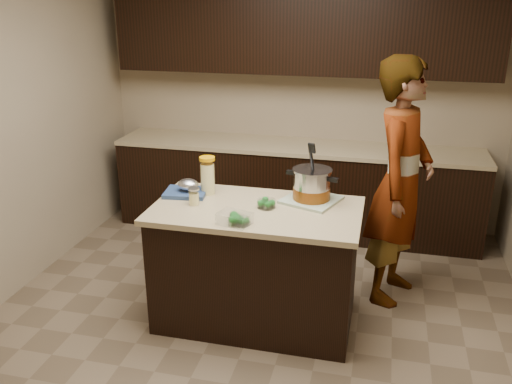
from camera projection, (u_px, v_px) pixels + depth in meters
ground_plane at (256, 318)px, 4.09m from camera, size 4.00×4.00×0.00m
room_shell at (256, 91)px, 3.49m from camera, size 4.04×4.04×2.72m
back_cabinets at (297, 140)px, 5.34m from camera, size 3.60×0.63×2.33m
island at (256, 265)px, 3.93m from camera, size 1.46×0.81×0.90m
dish_towel at (311, 200)px, 3.90m from camera, size 0.46×0.46×0.02m
stock_pot at (312, 186)px, 3.86m from camera, size 0.39×0.35×0.40m
lemonade_pitcher at (208, 177)px, 4.00m from camera, size 0.12×0.12×0.28m
mason_jar at (194, 197)px, 3.82m from camera, size 0.09×0.09×0.13m
broccoli_tub_left at (266, 204)px, 3.77m from camera, size 0.14×0.14×0.06m
broccoli_tub_right at (242, 221)px, 3.50m from camera, size 0.12×0.12×0.05m
broccoli_tub_rect at (234, 219)px, 3.51m from camera, size 0.24×0.20×0.07m
blue_tray at (187, 190)px, 4.01m from camera, size 0.33×0.28×0.12m
person at (401, 183)px, 4.10m from camera, size 0.64×0.80×1.91m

